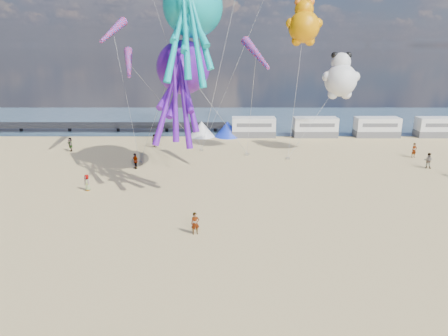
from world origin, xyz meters
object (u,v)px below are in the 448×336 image
(sandbag_d, at_px, (247,155))
(beachgoer_1, at_px, (154,141))
(sandbag_b, at_px, (248,154))
(kite_panda, at_px, (341,80))
(windsock_mid, at_px, (256,54))
(motorhome_2, at_px, (377,127))
(windsock_left, at_px, (113,31))
(windsock_right, at_px, (129,63))
(motorhome_1, at_px, (315,127))
(beachgoer_7, at_px, (428,160))
(motorhome_0, at_px, (254,127))
(tent_blue, at_px, (228,129))
(sandbag_a, at_px, (140,162))
(sandbag_e, at_px, (202,150))
(tent_white, at_px, (202,129))
(beachgoer_0, at_px, (87,182))
(beachgoer_4, at_px, (70,144))
(beachgoer_5, at_px, (414,150))
(beachgoer_3, at_px, (135,161))
(standing_person, at_px, (195,223))
(sandbag_c, at_px, (288,158))
(kite_teddy_orange, at_px, (304,27))
(motorhome_3, at_px, (438,127))
(kite_octopus_purple, at_px, (183,67))
(kite_octopus_teal, at_px, (193,7))

(sandbag_d, bearing_deg, beachgoer_1, 159.90)
(sandbag_b, height_order, sandbag_d, same)
(kite_panda, xyz_separation_m, windsock_mid, (-11.15, -7.86, 3.32))
(motorhome_2, height_order, beachgoer_1, motorhome_2)
(windsock_left, xyz_separation_m, windsock_right, (3.21, -6.96, -3.33))
(motorhome_1, bearing_deg, beachgoer_7, -60.45)
(motorhome_0, bearing_deg, tent_blue, 180.00)
(motorhome_0, relative_size, beachgoer_1, 3.66)
(sandbag_a, distance_m, sandbag_e, 9.12)
(tent_white, height_order, beachgoer_0, tent_white)
(motorhome_0, height_order, kite_panda, kite_panda)
(beachgoer_4, bearing_deg, motorhome_0, 77.49)
(windsock_left, bearing_deg, beachgoer_5, 8.03)
(motorhome_2, relative_size, beachgoer_0, 4.08)
(beachgoer_3, distance_m, beachgoer_5, 34.39)
(sandbag_b, relative_size, windsock_mid, 0.08)
(windsock_mid, bearing_deg, beachgoer_4, 137.99)
(beachgoer_0, relative_size, sandbag_a, 3.24)
(tent_blue, bearing_deg, kite_panda, -36.09)
(motorhome_2, distance_m, standing_person, 42.15)
(beachgoer_5, bearing_deg, sandbag_a, 167.71)
(tent_blue, bearing_deg, windsock_left, -139.06)
(sandbag_b, distance_m, sandbag_c, 5.31)
(tent_white, relative_size, sandbag_d, 8.00)
(motorhome_0, distance_m, windsock_right, 25.62)
(motorhome_1, height_order, beachgoer_0, motorhome_1)
(motorhome_1, xyz_separation_m, sandbag_d, (-11.14, -11.20, -1.39))
(beachgoer_1, xyz_separation_m, beachgoer_3, (-0.45, -10.26, 0.01))
(tent_blue, distance_m, standing_person, 33.55)
(sandbag_d, relative_size, windsock_left, 0.07)
(beachgoer_7, relative_size, sandbag_c, 3.63)
(standing_person, height_order, beachgoer_5, beachgoer_5)
(beachgoer_1, distance_m, beachgoer_5, 34.03)
(kite_teddy_orange, bearing_deg, tent_blue, 148.32)
(beachgoer_0, bearing_deg, sandbag_e, 98.13)
(kite_teddy_orange, relative_size, windsock_mid, 0.99)
(motorhome_3, height_order, kite_octopus_purple, kite_octopus_purple)
(tent_blue, relative_size, kite_panda, 0.59)
(tent_white, height_order, windsock_mid, windsock_mid)
(beachgoer_3, height_order, beachgoer_4, beachgoer_4)
(tent_white, distance_m, sandbag_b, 12.68)
(beachgoer_7, bearing_deg, tent_blue, -6.58)
(beachgoer_7, bearing_deg, kite_teddy_orange, 11.57)
(sandbag_d, xyz_separation_m, kite_octopus_teal, (-5.91, -7.64, 17.01))
(kite_octopus_teal, bearing_deg, beachgoer_5, 0.30)
(motorhome_3, height_order, sandbag_e, motorhome_3)
(beachgoer_5, relative_size, windsock_left, 0.26)
(windsock_left, height_order, windsock_mid, windsock_left)
(motorhome_1, xyz_separation_m, kite_octopus_purple, (-18.18, -18.50, 9.88))
(beachgoer_3, distance_m, windsock_mid, 17.95)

